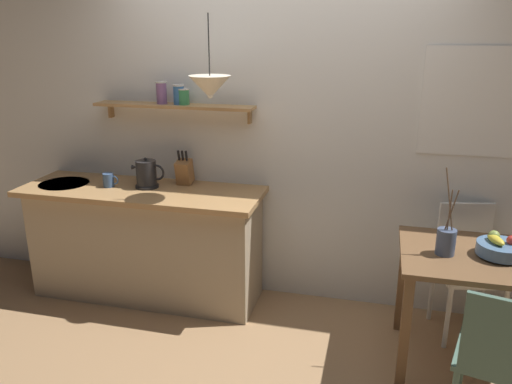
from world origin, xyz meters
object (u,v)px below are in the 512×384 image
Objects in this scene: electric_kettle at (147,174)px; knife_block at (184,171)px; dining_table at (483,274)px; fruit_bowl at (500,248)px; twig_vase at (446,241)px; dining_chair_far at (467,262)px; pendant_lamp at (210,87)px; dining_chair_near at (499,359)px; coffee_mug_by_sink at (109,180)px.

electric_kettle is 0.28m from knife_block.
fruit_bowl is at bearing 2.08° from dining_table.
fruit_bowl is at bearing 7.98° from twig_vase.
electric_kettle is (-2.33, 0.37, 0.36)m from dining_table.
dining_chair_far is 3.45× the size of electric_kettle.
dining_table is 0.46m from dining_chair_far.
fruit_bowl is 0.50× the size of pendant_lamp.
dining_chair_near is at bearing -23.97° from electric_kettle.
fruit_bowl is at bearing -13.19° from knife_block.
dining_table is at bearing -9.08° from electric_kettle.
twig_vase is 2.14m from electric_kettle.
dining_table is at bearing 9.67° from twig_vase.
pendant_lamp reaches higher than knife_block.
knife_block is 0.51× the size of pendant_lamp.
fruit_bowl reaches higher than dining_chair_far.
fruit_bowl is (0.09, 0.66, 0.31)m from dining_chair_near.
dining_chair_near is 1.63× the size of pendant_lamp.
dining_table is 1.87× the size of twig_vase.
twig_vase is 1.93m from knife_block.
fruit_bowl is 0.52× the size of twig_vase.
twig_vase reaches higher than electric_kettle.
dining_table is 1.09× the size of dining_chair_far.
dining_chair_near is at bearing -89.99° from dining_chair_far.
dining_chair_far is at bearing 65.44° from twig_vase.
knife_block is at bearing 166.81° from fruit_bowl.
knife_block reaches higher than dining_table.
coffee_mug_by_sink is (-2.62, 0.31, 0.31)m from dining_table.
dining_chair_far is 7.25× the size of coffee_mug_by_sink.
knife_block is (0.25, 0.13, 0.00)m from electric_kettle.
dining_table is at bearing -6.85° from coffee_mug_by_sink.
pendant_lamp reaches higher than fruit_bowl.
twig_vase is 4.22× the size of coffee_mug_by_sink.
twig_vase reaches higher than dining_chair_far.
dining_chair_far is at bearing 5.60° from pendant_lamp.
coffee_mug_by_sink is at bearing -168.40° from electric_kettle.
knife_block is 0.77m from pendant_lamp.
pendant_lamp is (-1.76, -0.17, 1.15)m from dining_chair_far.
electric_kettle reaches higher than dining_chair_far.
dining_chair_far is at bearing 92.20° from dining_table.
dining_chair_far is 0.54m from fruit_bowl.
fruit_bowl reaches higher than dining_chair_near.
fruit_bowl reaches higher than dining_table.
twig_vase is at bearing 109.77° from dining_chair_near.
twig_vase reaches higher than dining_chair_near.
electric_kettle is 2.10× the size of coffee_mug_by_sink.
dining_chair_near is 1.69× the size of twig_vase.
dining_chair_near is 0.99× the size of dining_chair_far.
electric_kettle is at bearing 170.92° from dining_table.
twig_vase reaches higher than fruit_bowl.
pendant_lamp is at bearing 171.35° from dining_table.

